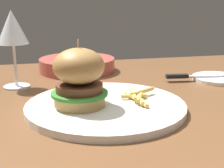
# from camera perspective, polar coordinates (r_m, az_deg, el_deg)

# --- Properties ---
(dining_table) EXTENTS (1.19, 0.82, 0.74)m
(dining_table) POSITION_cam_1_polar(r_m,az_deg,el_deg) (0.78, 0.73, -8.37)
(dining_table) COLOR brown
(dining_table) RESTS_ON ground
(main_plate) EXTENTS (0.32, 0.32, 0.01)m
(main_plate) POSITION_cam_1_polar(r_m,az_deg,el_deg) (0.63, -1.15, -4.06)
(main_plate) COLOR white
(main_plate) RESTS_ON dining_table
(burger_sandwich) EXTENTS (0.11, 0.11, 0.13)m
(burger_sandwich) POSITION_cam_1_polar(r_m,az_deg,el_deg) (0.60, -6.05, 1.21)
(burger_sandwich) COLOR tan
(burger_sandwich) RESTS_ON main_plate
(fries_pile) EXTENTS (0.08, 0.10, 0.02)m
(fries_pile) POSITION_cam_1_polar(r_m,az_deg,el_deg) (0.64, 4.76, -2.27)
(fries_pile) COLOR #EABC5B
(fries_pile) RESTS_ON main_plate
(wine_glass) EXTENTS (0.08, 0.08, 0.19)m
(wine_glass) POSITION_cam_1_polar(r_m,az_deg,el_deg) (0.80, -17.78, 9.48)
(wine_glass) COLOR silver
(wine_glass) RESTS_ON dining_table
(bread_plate) EXTENTS (0.14, 0.14, 0.01)m
(bread_plate) POSITION_cam_1_polar(r_m,az_deg,el_deg) (0.91, 18.90, 0.97)
(bread_plate) COLOR white
(bread_plate) RESTS_ON dining_table
(table_knife) EXTENTS (0.24, 0.04, 0.01)m
(table_knife) POSITION_cam_1_polar(r_m,az_deg,el_deg) (0.88, 15.92, 1.42)
(table_knife) COLOR silver
(table_knife) RESTS_ON bread_plate
(soup_bowl) EXTENTS (0.23, 0.23, 0.05)m
(soup_bowl) POSITION_cam_1_polar(r_m,az_deg,el_deg) (0.97, -6.38, 3.67)
(soup_bowl) COLOR #B24C42
(soup_bowl) RESTS_ON dining_table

